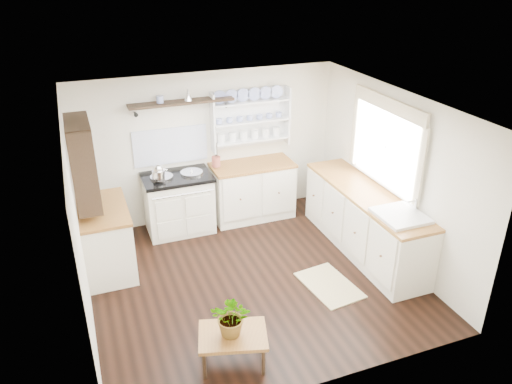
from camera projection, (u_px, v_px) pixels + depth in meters
floor at (252, 278)px, 6.49m from camera, size 4.00×3.80×0.01m
wall_back at (209, 147)px, 7.60m from camera, size 4.00×0.02×2.30m
wall_right at (392, 175)px, 6.64m from camera, size 0.02×3.80×2.30m
wall_left at (78, 228)px, 5.36m from camera, size 0.02×3.80×2.30m
ceiling at (252, 105)px, 5.50m from camera, size 4.00×3.80×0.01m
window at (386, 142)px, 6.57m from camera, size 0.08×1.55×1.22m
aga_cooker at (179, 203)px, 7.43m from camera, size 1.00×0.70×0.93m
back_cabinets at (252, 190)px, 7.84m from camera, size 1.27×0.63×0.90m
right_cabinets at (364, 221)px, 6.93m from camera, size 0.62×2.43×0.90m
belfast_sink at (399, 224)px, 6.15m from camera, size 0.55×0.60×0.45m
left_cabinets at (106, 238)px, 6.51m from camera, size 0.62×1.13×0.90m
plate_rack at (249, 118)px, 7.60m from camera, size 1.20×0.22×0.90m
high_shelf at (181, 103)px, 7.04m from camera, size 1.50×0.29×0.16m
left_shelving at (83, 162)px, 6.00m from camera, size 0.28×0.80×1.05m
kettle at (158, 172)px, 6.99m from camera, size 0.18×0.18×0.22m
utensil_crock at (216, 162)px, 7.50m from camera, size 0.13×0.13×0.15m
center_table at (233, 337)px, 5.01m from camera, size 0.79×0.65×0.37m
potted_plant at (232, 316)px, 4.90m from camera, size 0.52×0.50×0.44m
floor_rug at (329, 285)px, 6.33m from camera, size 0.65×0.91×0.02m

